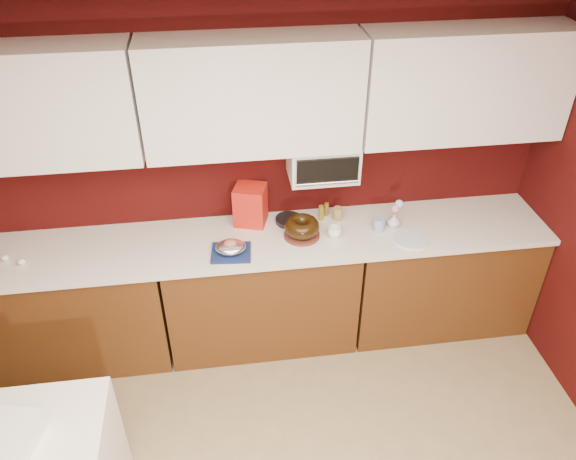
{
  "coord_description": "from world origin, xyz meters",
  "views": [
    {
      "loc": [
        -0.23,
        -1.12,
        3.12
      ],
      "look_at": [
        0.18,
        1.84,
        1.02
      ],
      "focal_mm": 35.0,
      "sensor_mm": 36.0,
      "label": 1
    }
  ],
  "objects_px": {
    "foil_ham_nest": "(231,247)",
    "flower_vase": "(394,220)",
    "coffee_mug": "(335,231)",
    "pandoro_box": "(250,205)",
    "toaster_oven": "(323,160)",
    "blue_jar": "(379,224)",
    "bundt_cake": "(302,227)"
  },
  "relations": [
    {
      "from": "toaster_oven",
      "to": "flower_vase",
      "type": "relative_size",
      "value": 4.16
    },
    {
      "from": "foil_ham_nest",
      "to": "flower_vase",
      "type": "distance_m",
      "value": 1.14
    },
    {
      "from": "pandoro_box",
      "to": "foil_ham_nest",
      "type": "bearing_deg",
      "value": -97.25
    },
    {
      "from": "bundt_cake",
      "to": "foil_ham_nest",
      "type": "relative_size",
      "value": 1.2
    },
    {
      "from": "foil_ham_nest",
      "to": "flower_vase",
      "type": "bearing_deg",
      "value": 7.97
    },
    {
      "from": "toaster_oven",
      "to": "coffee_mug",
      "type": "bearing_deg",
      "value": -75.68
    },
    {
      "from": "toaster_oven",
      "to": "flower_vase",
      "type": "xyz_separation_m",
      "value": [
        0.48,
        -0.15,
        -0.42
      ]
    },
    {
      "from": "bundt_cake",
      "to": "blue_jar",
      "type": "height_order",
      "value": "bundt_cake"
    },
    {
      "from": "bundt_cake",
      "to": "coffee_mug",
      "type": "relative_size",
      "value": 2.64
    },
    {
      "from": "toaster_oven",
      "to": "blue_jar",
      "type": "relative_size",
      "value": 4.8
    },
    {
      "from": "flower_vase",
      "to": "bundt_cake",
      "type": "bearing_deg",
      "value": -177.34
    },
    {
      "from": "toaster_oven",
      "to": "foil_ham_nest",
      "type": "relative_size",
      "value": 2.3
    },
    {
      "from": "blue_jar",
      "to": "bundt_cake",
      "type": "bearing_deg",
      "value": -179.93
    },
    {
      "from": "bundt_cake",
      "to": "coffee_mug",
      "type": "height_order",
      "value": "bundt_cake"
    },
    {
      "from": "toaster_oven",
      "to": "flower_vase",
      "type": "height_order",
      "value": "toaster_oven"
    },
    {
      "from": "bundt_cake",
      "to": "blue_jar",
      "type": "distance_m",
      "value": 0.54
    },
    {
      "from": "toaster_oven",
      "to": "blue_jar",
      "type": "height_order",
      "value": "toaster_oven"
    },
    {
      "from": "pandoro_box",
      "to": "coffee_mug",
      "type": "bearing_deg",
      "value": -7.74
    },
    {
      "from": "toaster_oven",
      "to": "coffee_mug",
      "type": "height_order",
      "value": "toaster_oven"
    },
    {
      "from": "foil_ham_nest",
      "to": "coffee_mug",
      "type": "bearing_deg",
      "value": 7.73
    },
    {
      "from": "foil_ham_nest",
      "to": "pandoro_box",
      "type": "xyz_separation_m",
      "value": [
        0.16,
        0.35,
        0.09
      ]
    },
    {
      "from": "foil_ham_nest",
      "to": "flower_vase",
      "type": "height_order",
      "value": "flower_vase"
    },
    {
      "from": "bundt_cake",
      "to": "foil_ham_nest",
      "type": "height_order",
      "value": "bundt_cake"
    },
    {
      "from": "toaster_oven",
      "to": "pandoro_box",
      "type": "distance_m",
      "value": 0.59
    },
    {
      "from": "pandoro_box",
      "to": "flower_vase",
      "type": "distance_m",
      "value": 0.99
    },
    {
      "from": "bundt_cake",
      "to": "pandoro_box",
      "type": "height_order",
      "value": "pandoro_box"
    },
    {
      "from": "toaster_oven",
      "to": "bundt_cake",
      "type": "relative_size",
      "value": 1.91
    },
    {
      "from": "foil_ham_nest",
      "to": "coffee_mug",
      "type": "height_order",
      "value": "foil_ham_nest"
    },
    {
      "from": "foil_ham_nest",
      "to": "blue_jar",
      "type": "bearing_deg",
      "value": 7.22
    },
    {
      "from": "bundt_cake",
      "to": "flower_vase",
      "type": "distance_m",
      "value": 0.65
    },
    {
      "from": "bundt_cake",
      "to": "foil_ham_nest",
      "type": "bearing_deg",
      "value": -165.16
    },
    {
      "from": "foil_ham_nest",
      "to": "pandoro_box",
      "type": "relative_size",
      "value": 0.69
    }
  ]
}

